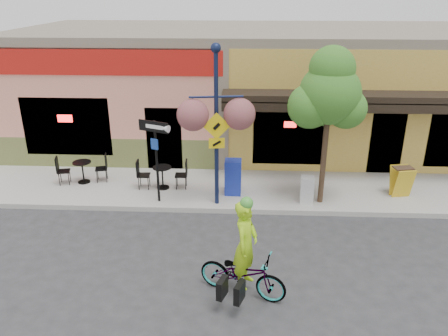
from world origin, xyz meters
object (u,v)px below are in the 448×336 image
(bicycle, at_px, (243,274))
(lamp_post, at_px, (216,128))
(building, at_px, (252,85))
(cyclist_rider, at_px, (245,255))
(street_tree, at_px, (327,128))
(newspaper_box_grey, at_px, (307,190))
(newspaper_box_blue, at_px, (233,177))
(one_way_sign, at_px, (157,162))

(bicycle, height_order, lamp_post, lamp_post)
(building, height_order, cyclist_rider, building)
(building, distance_m, street_tree, 6.69)
(bicycle, bearing_deg, newspaper_box_grey, -4.35)
(newspaper_box_blue, bearing_deg, bicycle, -84.76)
(cyclist_rider, distance_m, newspaper_box_blue, 4.54)
(building, xyz_separation_m, newspaper_box_grey, (1.54, -6.46, -1.70))
(lamp_post, height_order, one_way_sign, lamp_post)
(cyclist_rider, bearing_deg, bicycle, 109.97)
(one_way_sign, relative_size, newspaper_box_grey, 3.04)
(newspaper_box_grey, bearing_deg, lamp_post, -171.53)
(lamp_post, xyz_separation_m, newspaper_box_grey, (2.60, 0.18, -1.86))
(lamp_post, relative_size, newspaper_box_blue, 4.19)
(lamp_post, relative_size, street_tree, 1.01)
(lamp_post, relative_size, one_way_sign, 1.85)
(bicycle, distance_m, newspaper_box_grey, 4.42)
(bicycle, height_order, newspaper_box_blue, newspaper_box_blue)
(cyclist_rider, height_order, newspaper_box_blue, cyclist_rider)
(one_way_sign, xyz_separation_m, newspaper_box_grey, (4.30, 0.13, -0.82))
(bicycle, bearing_deg, building, 18.45)
(newspaper_box_blue, bearing_deg, lamp_post, -122.42)
(building, relative_size, lamp_post, 4.02)
(one_way_sign, height_order, street_tree, street_tree)
(lamp_post, distance_m, street_tree, 3.02)
(lamp_post, distance_m, one_way_sign, 1.99)
(cyclist_rider, bearing_deg, building, 18.73)
(building, distance_m, lamp_post, 6.73)
(bicycle, relative_size, street_tree, 0.42)
(one_way_sign, bearing_deg, newspaper_box_blue, 38.69)
(building, xyz_separation_m, lamp_post, (-1.06, -6.65, 0.16))
(street_tree, bearing_deg, bicycle, -118.56)
(lamp_post, distance_m, newspaper_box_blue, 1.90)
(lamp_post, height_order, newspaper_box_blue, lamp_post)
(building, xyz_separation_m, bicycle, (-0.28, -10.49, -1.76))
(cyclist_rider, xyz_separation_m, one_way_sign, (-2.53, 3.90, 0.43))
(lamp_post, bearing_deg, street_tree, -2.60)
(lamp_post, xyz_separation_m, one_way_sign, (-1.70, 0.05, -1.04))
(building, distance_m, bicycle, 10.64)
(cyclist_rider, distance_m, one_way_sign, 4.66)
(cyclist_rider, relative_size, one_way_sign, 0.77)
(lamp_post, distance_m, newspaper_box_grey, 3.20)
(one_way_sign, relative_size, street_tree, 0.54)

